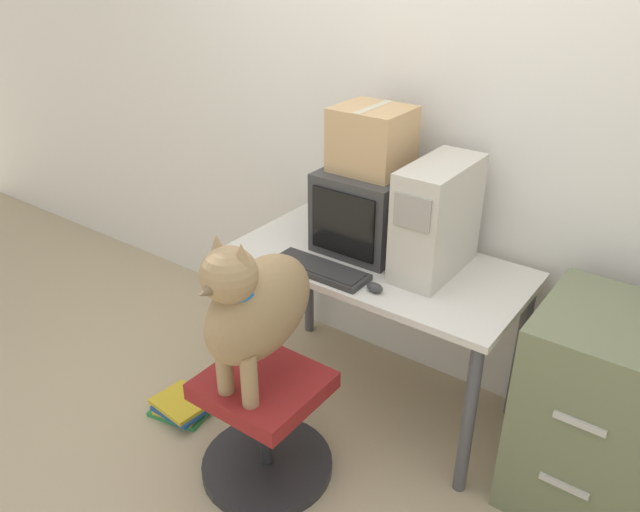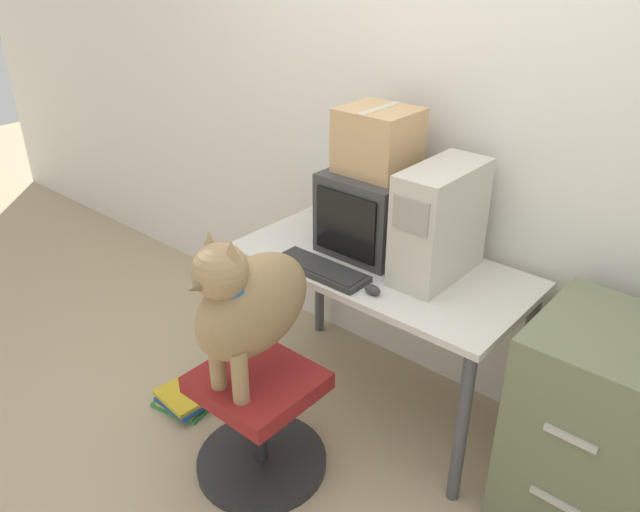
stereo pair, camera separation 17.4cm
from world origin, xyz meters
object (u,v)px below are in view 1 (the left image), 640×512
filing_cabinet (594,411)px  cardboard_box (372,139)px  keyboard (320,269)px  pc_tower (437,218)px  office_chair (265,425)px  crt_monitor (369,209)px  dog (254,305)px  book_stack_floor (182,407)px

filing_cabinet → cardboard_box: 1.34m
keyboard → filing_cabinet: (1.09, 0.22, -0.34)m
pc_tower → filing_cabinet: 0.92m
office_chair → crt_monitor: bearing=90.8°
crt_monitor → cardboard_box: bearing=90.0°
filing_cabinet → dog: bearing=-148.2°
filing_cabinet → book_stack_floor: filing_cabinet is taller
keyboard → office_chair: keyboard is taller
cardboard_box → book_stack_floor: 1.47m
keyboard → dog: size_ratio=0.66×
filing_cabinet → book_stack_floor: size_ratio=2.83×
crt_monitor → office_chair: crt_monitor is taller
crt_monitor → dog: 0.77m
pc_tower → dog: pc_tower is taller
keyboard → book_stack_floor: size_ratio=1.47×
crt_monitor → keyboard: 0.36m
pc_tower → dog: size_ratio=0.72×
keyboard → crt_monitor: bearing=85.7°
office_chair → cardboard_box: bearing=90.8°
dog → pc_tower: bearing=66.0°
crt_monitor → book_stack_floor: 1.23m
pc_tower → filing_cabinet: bearing=-6.1°
crt_monitor → keyboard: crt_monitor is taller
crt_monitor → filing_cabinet: bearing=-5.9°
office_chair → book_stack_floor: size_ratio=1.87×
cardboard_box → book_stack_floor: size_ratio=1.03×
filing_cabinet → keyboard: bearing=-168.8°
pc_tower → book_stack_floor: 1.43m
office_chair → filing_cabinet: (1.05, 0.63, 0.17)m
book_stack_floor → crt_monitor: bearing=54.4°
pc_tower → filing_cabinet: pc_tower is taller
crt_monitor → book_stack_floor: bearing=-125.6°
dog → filing_cabinet: size_ratio=0.79×
pc_tower → book_stack_floor: (-0.85, -0.69, -0.91)m
dog → book_stack_floor: 0.92m
filing_cabinet → cardboard_box: (-1.06, 0.11, 0.80)m
filing_cabinet → book_stack_floor: bearing=-158.8°
pc_tower → office_chair: pc_tower is taller
filing_cabinet → book_stack_floor: (-1.58, -0.61, -0.36)m
filing_cabinet → cardboard_box: cardboard_box is taller
crt_monitor → dog: dog is taller
dog → cardboard_box: (-0.01, 0.77, 0.41)m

